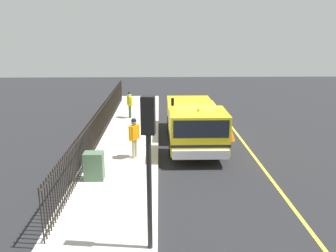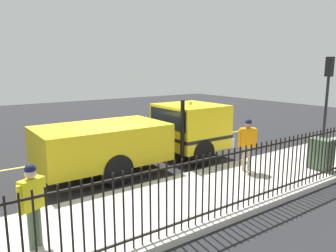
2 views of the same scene
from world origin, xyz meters
name	(u,v)px [view 1 (image 1 of 2)]	position (x,y,z in m)	size (l,w,h in m)	color
ground_plane	(189,137)	(0.00, 0.00, 0.00)	(46.70, 46.70, 0.00)	#232326
sidewalk_slab	(129,136)	(3.07, 0.00, 0.08)	(3.03, 21.23, 0.16)	beige
lane_marking	(239,137)	(-2.62, 0.00, 0.00)	(0.12, 19.11, 0.01)	yellow
work_truck	(194,121)	(-0.13, 1.22, 1.19)	(2.43, 6.92, 2.40)	yellow
worker_standing	(134,134)	(2.53, 3.16, 1.20)	(0.43, 0.56, 1.70)	orange
pedestrian_distant	(130,102)	(3.28, -3.54, 1.15)	(0.38, 0.55, 1.61)	yellow
iron_fence	(102,120)	(4.37, 0.00, 0.93)	(0.04, 18.08, 1.53)	black
traffic_light_near	(149,144)	(1.73, 9.24, 2.84)	(0.33, 0.25, 3.76)	black
utility_cabinet	(94,166)	(3.81, 5.27, 0.67)	(0.67, 0.48, 1.01)	#4C6B4C
traffic_cone	(231,134)	(-2.05, 0.54, 0.32)	(0.45, 0.45, 0.65)	orange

